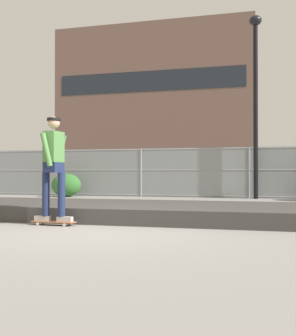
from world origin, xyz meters
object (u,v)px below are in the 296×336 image
Objects in this scene: skater at (54,161)px; parked_car_near at (89,174)px; skateboard at (54,222)px; street_lamp at (256,84)px; shrub_left at (66,185)px.

parked_car_near is (-4.53, 12.30, -0.28)m from skater.
skateboard is at bearing -69.77° from parked_car_near.
skateboard is 0.12× the size of street_lamp.
parked_car_near is (-4.53, 12.30, 0.78)m from skateboard.
parked_car_near is (-7.78, 3.39, -3.23)m from street_lamp.
skater reaches higher than parked_car_near.
skater is 9.22m from shrub_left.
skateboard is 10.30m from street_lamp.
street_lamp is at bearing 69.98° from skateboard.
shrub_left is (-7.04, -0.54, -3.62)m from street_lamp.
street_lamp reaches higher than skater.
skateboard is 0.18× the size of parked_car_near.
skateboard is 0.44× the size of skater.
street_lamp is 1.48× the size of parked_car_near.
shrub_left is at bearing 114.39° from skateboard.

